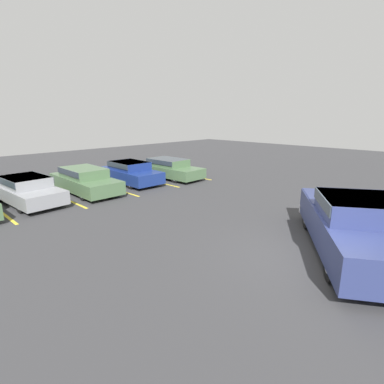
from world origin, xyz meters
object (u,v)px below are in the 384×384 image
at_px(parked_sedan_b, 26,189).
at_px(traffic_cone, 329,196).
at_px(parked_sedan_c, 85,179).
at_px(parked_sedan_e, 169,168).
at_px(pickup_truck, 354,224).
at_px(parked_sedan_d, 130,172).

height_order(parked_sedan_b, traffic_cone, parked_sedan_b).
xyz_separation_m(parked_sedan_c, parked_sedan_e, (5.39, -0.31, -0.02)).
distance_m(parked_sedan_b, parked_sedan_c, 2.73).
height_order(pickup_truck, parked_sedan_e, pickup_truck).
height_order(parked_sedan_d, traffic_cone, parked_sedan_d).
bearing_deg(parked_sedan_e, parked_sedan_c, -94.81).
bearing_deg(traffic_cone, parked_sedan_c, 125.82).
height_order(pickup_truck, traffic_cone, pickup_truck).
relative_size(pickup_truck, parked_sedan_e, 1.29).
relative_size(parked_sedan_c, parked_sedan_d, 1.11).
bearing_deg(pickup_truck, parked_sedan_e, 41.45).
bearing_deg(parked_sedan_d, parked_sedan_c, -85.70).
distance_m(pickup_truck, parked_sedan_e, 12.16).
height_order(parked_sedan_b, parked_sedan_d, parked_sedan_d).
xyz_separation_m(parked_sedan_b, parked_sedan_e, (8.12, -0.31, -0.01)).
relative_size(parked_sedan_c, parked_sedan_e, 1.01).
bearing_deg(parked_sedan_d, pickup_truck, -2.05).
relative_size(parked_sedan_e, traffic_cone, 7.99).
bearing_deg(pickup_truck, parked_sedan_c, 67.10).
bearing_deg(parked_sedan_c, parked_sedan_d, 93.63).
xyz_separation_m(pickup_truck, parked_sedan_b, (-4.76, 11.99, -0.22)).
bearing_deg(parked_sedan_b, traffic_cone, 41.72).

